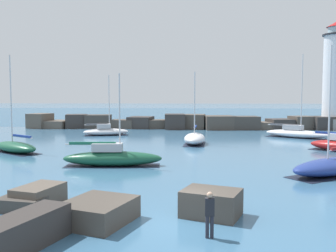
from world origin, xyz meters
The scene contains 12 objects.
ground_plane centered at (0.00, 0.00, 0.00)m, with size 600.00×600.00×0.00m, color #3D6B8E.
open_sea_beyond centered at (0.00, 108.44, 0.00)m, with size 400.00×116.00×0.01m.
breakwater_jetty centered at (1.17, 48.54, 1.04)m, with size 58.47×6.51×2.56m.
lighthouse centered at (24.27, 49.26, 8.00)m, with size 5.12×5.12×17.92m.
foreground_rocks centered at (-3.85, 0.21, 0.52)m, with size 11.69×8.67×1.25m.
sailboat_moored_0 centered at (-5.69, 13.20, 0.67)m, with size 7.93×2.58×7.25m.
sailboat_moored_1 centered at (14.32, 35.15, 0.64)m, with size 8.11×6.65×11.05m.
sailboat_moored_2 centered at (-16.74, 19.63, 0.56)m, with size 6.59×5.51×9.51m.
sailboat_moored_4 centered at (-11.75, 36.53, 0.59)m, with size 6.77×4.04×8.50m.
sailboat_moored_5 centered at (0.84, 27.38, 0.66)m, with size 2.73×5.91×8.28m.
sailboat_moored_6 centered at (10.43, 10.87, 0.61)m, with size 7.61×6.20×8.90m.
person_on_rocks centered at (1.36, -1.50, 1.02)m, with size 0.36×0.24×1.81m.
Camera 1 is at (0.74, -15.60, 5.42)m, focal length 40.00 mm.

